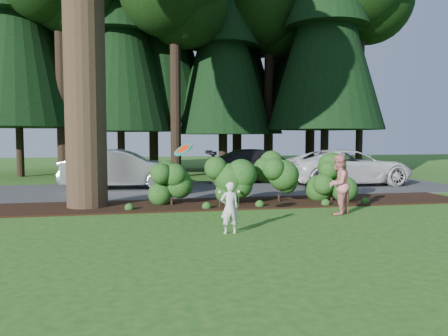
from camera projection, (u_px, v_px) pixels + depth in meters
The scene contains 12 objects.
ground at pixel (260, 223), 11.13m from camera, with size 80.00×80.00×0.00m, color #225518.
mulch_bed at pixel (233, 203), 14.31m from camera, with size 16.00×2.50×0.05m, color black.
driveway at pixel (212, 189), 18.47m from camera, with size 22.00×6.00×0.03m, color #38383A.
shrub_row at pixel (257, 180), 14.29m from camera, with size 6.53×1.60×1.61m.
lily_cluster at pixel (229, 193), 13.39m from camera, with size 0.69×0.09×0.57m.
tree_wall at pixel (191, 17), 26.55m from camera, with size 25.66×12.15×17.09m.
car_silver_wagon at pixel (123, 169), 18.38m from camera, with size 1.74×5.00×1.65m, color silver.
car_white_suv at pixel (348, 167), 19.85m from camera, with size 2.68×5.82×1.62m, color silver.
car_dark_suv at pixel (263, 165), 21.23m from camera, with size 2.23×5.49×1.59m, color black.
child at pixel (230, 208), 9.91m from camera, with size 0.43×0.28×1.18m, color silver.
adult at pixel (338, 185), 12.38m from camera, with size 0.83×0.65×1.70m, color red.
frisbee at pixel (183, 149), 9.66m from camera, with size 0.47×0.44×0.37m.
Camera 1 is at (-3.01, -10.62, 2.18)m, focal length 35.00 mm.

